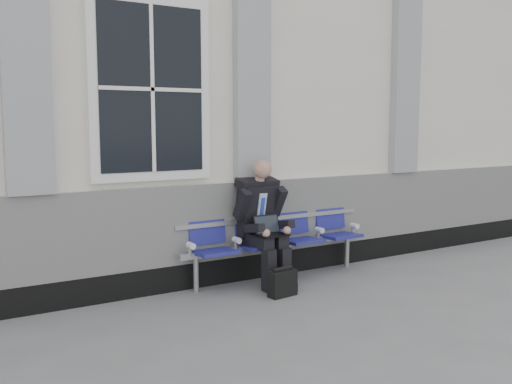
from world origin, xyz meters
TOP-DOWN VIEW (x-y plane):
  - ground at (0.00, 0.00)m, footprint 70.00×70.00m
  - station_building at (-0.02, 3.47)m, footprint 14.40×4.40m
  - bench at (1.88, 1.32)m, footprint 2.60×0.47m
  - businessman at (1.59, 1.19)m, footprint 0.61×0.81m
  - briefcase at (1.52, 0.66)m, footprint 0.34×0.17m

SIDE VIEW (x-z plane):
  - ground at x=0.00m, z-range 0.00..0.00m
  - briefcase at x=1.52m, z-range -0.01..0.32m
  - bench at x=1.88m, z-range 0.10..1.01m
  - businessman at x=1.59m, z-range 0.05..1.53m
  - station_building at x=-0.02m, z-range -0.02..4.47m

